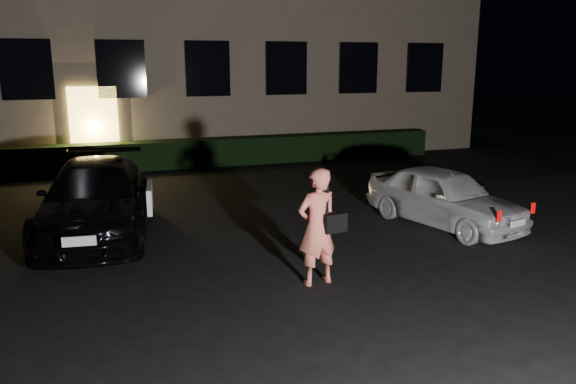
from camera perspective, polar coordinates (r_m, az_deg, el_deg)
name	(u,v)px	position (r m, az deg, el deg)	size (l,w,h in m)	color
ground	(354,290)	(8.34, 6.74, -9.86)	(80.00, 80.00, 0.00)	black
hedge	(213,152)	(17.95, -7.63, 4.04)	(15.00, 0.70, 0.85)	black
sedan	(96,198)	(11.38, -18.91, -0.58)	(2.39, 4.90, 1.36)	black
hatch	(444,197)	(11.70, 15.56, -0.45)	(2.24, 3.70, 1.18)	silver
man	(318,227)	(8.24, 3.06, -3.52)	(0.78, 0.53, 1.76)	#EA725B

